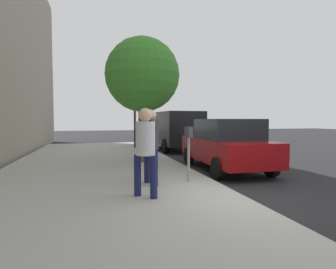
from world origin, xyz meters
name	(u,v)px	position (x,y,z in m)	size (l,w,h in m)	color
ground_plane	(241,201)	(0.00, 0.00, 0.00)	(80.00, 80.00, 0.00)	#232326
sidewalk_slab	(97,209)	(0.00, 3.00, 0.07)	(28.00, 6.00, 0.15)	#A8A59E
parking_meter	(189,142)	(1.42, 0.70, 1.17)	(0.36, 0.12, 1.41)	gray
pedestrian_at_meter	(151,140)	(1.35, 1.70, 1.25)	(0.53, 0.40, 1.84)	#191E4C
pedestrian_bystander	(145,144)	(0.31, 2.02, 1.24)	(0.43, 0.44, 1.83)	#191E4C
parked_sedan_near	(226,144)	(3.36, -1.35, 0.89)	(4.47, 2.10, 1.77)	maroon
parked_van_far	(172,128)	(10.09, -1.35, 1.26)	(5.27, 2.27, 2.18)	black
street_tree	(142,75)	(5.00, 1.28, 3.40)	(2.78, 2.78, 4.67)	brown
traffic_signal	(137,105)	(10.31, 0.72, 2.58)	(0.24, 0.44, 3.60)	black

